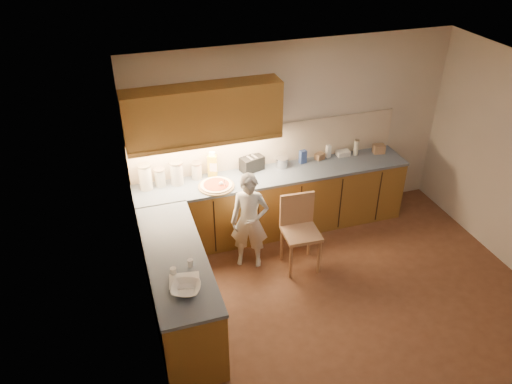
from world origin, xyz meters
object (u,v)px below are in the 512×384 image
at_px(pizza_on_board, 216,186).
at_px(toaster, 252,164).
at_px(wooden_chair, 299,226).
at_px(oil_jug, 212,165).
at_px(child, 250,221).

distance_m(pizza_on_board, toaster, 0.64).
xyz_separation_m(pizza_on_board, wooden_chair, (0.89, -0.68, -0.37)).
distance_m(pizza_on_board, oil_jug, 0.33).
distance_m(child, wooden_chair, 0.63).
relative_size(pizza_on_board, toaster, 1.35).
xyz_separation_m(pizza_on_board, oil_jug, (0.02, 0.29, 0.14)).
height_order(wooden_chair, oil_jug, oil_jug).
xyz_separation_m(pizza_on_board, child, (0.29, -0.50, -0.29)).
relative_size(pizza_on_board, oil_jug, 1.31).
height_order(child, wooden_chair, child).
xyz_separation_m(wooden_chair, oil_jug, (-0.86, 0.98, 0.51)).
distance_m(oil_jug, toaster, 0.55).
bearing_deg(wooden_chair, toaster, 111.64).
relative_size(pizza_on_board, wooden_chair, 0.48).
xyz_separation_m(wooden_chair, toaster, (-0.32, 0.97, 0.45)).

